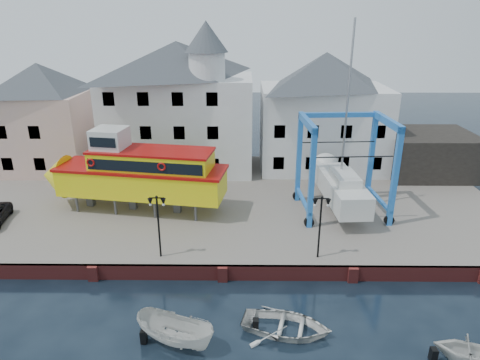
{
  "coord_description": "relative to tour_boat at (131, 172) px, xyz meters",
  "views": [
    {
      "loc": [
        1.29,
        -22.48,
        15.34
      ],
      "look_at": [
        1.0,
        7.0,
        4.0
      ],
      "focal_mm": 32.0,
      "sensor_mm": 36.0,
      "label": 1
    }
  ],
  "objects": [
    {
      "name": "motorboat_b",
      "position": [
        10.97,
        -12.94,
        -4.05
      ],
      "size": [
        5.27,
        4.3,
        0.96
      ],
      "primitive_type": "imported",
      "rotation": [
        0.0,
        0.0,
        1.34
      ],
      "color": "silver",
      "rests_on": "ground"
    },
    {
      "name": "lamp_post_right",
      "position": [
        13.45,
        -7.19,
        0.12
      ],
      "size": [
        1.12,
        0.32,
        4.2
      ],
      "color": "black",
      "rests_on": "hardstanding"
    },
    {
      "name": "tour_boat",
      "position": [
        0.0,
        0.0,
        0.0
      ],
      "size": [
        15.25,
        5.87,
        6.48
      ],
      "rotation": [
        0.0,
        0.0,
        -0.16
      ],
      "color": "#59595E",
      "rests_on": "hardstanding"
    },
    {
      "name": "lamp_post_left",
      "position": [
        3.45,
        -7.19,
        0.12
      ],
      "size": [
        1.12,
        0.32,
        4.2
      ],
      "color": "black",
      "rests_on": "hardstanding"
    },
    {
      "name": "hardstanding",
      "position": [
        7.45,
        2.61,
        -3.55
      ],
      "size": [
        44.0,
        22.0,
        1.0
      ],
      "primitive_type": "cube",
      "color": "#6B635B",
      "rests_on": "ground"
    },
    {
      "name": "building_white_right",
      "position": [
        16.45,
        10.61,
        2.54
      ],
      "size": [
        12.0,
        8.0,
        11.2
      ],
      "color": "silver",
      "rests_on": "hardstanding"
    },
    {
      "name": "quay_wall",
      "position": [
        7.45,
        -8.29,
        -3.55
      ],
      "size": [
        44.0,
        0.47,
        1.0
      ],
      "color": "maroon",
      "rests_on": "ground"
    },
    {
      "name": "ground",
      "position": [
        7.45,
        -8.39,
        -4.05
      ],
      "size": [
        140.0,
        140.0,
        0.0
      ],
      "primitive_type": "plane",
      "color": "black",
      "rests_on": "ground"
    },
    {
      "name": "shed_dark",
      "position": [
        26.45,
        8.61,
        -1.05
      ],
      "size": [
        8.0,
        7.0,
        4.0
      ],
      "primitive_type": "cube",
      "color": "black",
      "rests_on": "hardstanding"
    },
    {
      "name": "travel_lift",
      "position": [
        16.21,
        0.46,
        -0.68
      ],
      "size": [
        6.97,
        9.57,
        14.25
      ],
      "rotation": [
        0.0,
        0.0,
        0.06
      ],
      "color": "blue",
      "rests_on": "hardstanding"
    },
    {
      "name": "motorboat_a",
      "position": [
        5.36,
        -13.84,
        -4.05
      ],
      "size": [
        4.65,
        3.27,
        1.68
      ],
      "primitive_type": "imported",
      "rotation": [
        0.0,
        0.0,
        1.15
      ],
      "color": "silver",
      "rests_on": "ground"
    },
    {
      "name": "building_white_main",
      "position": [
        2.58,
        10.0,
        3.29
      ],
      "size": [
        14.0,
        8.3,
        14.0
      ],
      "color": "silver",
      "rests_on": "hardstanding"
    },
    {
      "name": "building_pink",
      "position": [
        -10.55,
        9.61,
        2.09
      ],
      "size": [
        8.0,
        7.0,
        10.3
      ],
      "color": "#D5AA93",
      "rests_on": "hardstanding"
    }
  ]
}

